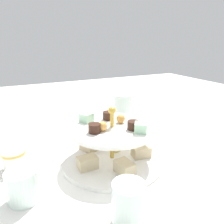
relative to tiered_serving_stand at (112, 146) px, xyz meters
The scene contains 8 objects.
ground_plane 0.04m from the tiered_serving_stand, 144.25° to the left, with size 2.40×2.40×0.00m, color white.
tiered_serving_stand is the anchor object (origin of this frame).
water_glass_tall_right 0.24m from the tiered_serving_stand, 35.26° to the right, with size 0.07×0.07×0.13m, color silver.
water_glass_short_left 0.24m from the tiered_serving_stand, 104.70° to the left, with size 0.06×0.06×0.07m, color silver.
teacup_with_saucer 0.25m from the tiered_serving_stand, 73.70° to the left, with size 0.09×0.09×0.05m.
butter_knife_left 0.29m from the tiered_serving_stand, 115.57° to the right, with size 0.17×0.01×0.00m, color silver.
butter_knife_right 0.29m from the tiered_serving_stand, 27.85° to the left, with size 0.17×0.01×0.00m, color silver.
water_glass_mid_back 0.21m from the tiered_serving_stand, 161.89° to the left, with size 0.06×0.06×0.08m, color silver.
Camera 1 is at (-0.47, 0.23, 0.32)m, focal length 35.27 mm.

